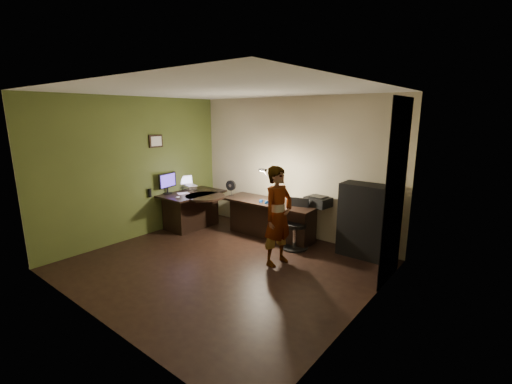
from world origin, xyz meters
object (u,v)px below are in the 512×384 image
Objects in this scene: desk_left at (193,210)px; person at (278,216)px; desk_right at (270,219)px; cabinet at (365,221)px; monitor at (167,186)px; office_chair at (295,224)px.

person is at bearing -8.75° from desk_left.
cabinet reaches higher than desk_right.
monitor is 0.30× the size of person.
desk_left is at bearing 34.87° from monitor.
monitor reaches higher than desk_left.
cabinet reaches higher than desk_left.
desk_right is 2.25m from monitor.
person is (2.82, -0.01, -0.11)m from monitor.
cabinet is 1.40× the size of office_chair.
person is at bearing -11.18° from monitor.
cabinet is (3.45, 0.79, 0.25)m from desk_left.
monitor is 2.82m from office_chair.
cabinet is (1.80, 0.26, 0.26)m from desk_right.
cabinet is 1.20m from office_chair.
monitor is 2.82m from person.
cabinet is at bearing 5.43° from office_chair.
person is at bearing -95.95° from office_chair.
cabinet is 2.62× the size of monitor.
cabinet is at bearing 12.71° from desk_left.
cabinet is at bearing 6.67° from desk_right.
desk_left is at bearing 172.25° from office_chair.
office_chair reaches higher than desk_right.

